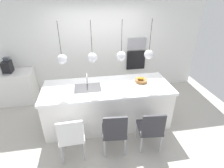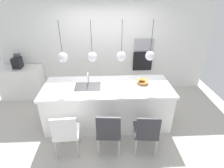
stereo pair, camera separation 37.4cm
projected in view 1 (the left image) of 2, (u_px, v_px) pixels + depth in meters
The scene contains 17 objects.
floor at pixel (108, 121), 4.19m from camera, with size 6.60×6.60×0.00m, color #BCB7AD.
back_wall at pixel (99, 48), 5.02m from camera, with size 6.00×0.10×2.60m, color white.
kitchen_island at pixel (108, 105), 3.97m from camera, with size 2.76×1.04×0.94m.
sink_basin at pixel (88, 88), 3.69m from camera, with size 0.56×0.40×0.02m, color #2D2D30.
faucet at pixel (87, 78), 3.81m from camera, with size 0.02×0.17×0.22m.
fruit_bowl at pixel (141, 80), 3.91m from camera, with size 0.27×0.27×0.14m.
side_counter at pixel (14, 87), 4.76m from camera, with size 1.10×0.60×0.88m, color white.
coffee_machine at pixel (7, 67), 4.48m from camera, with size 0.20×0.35×0.38m.
microwave at pixel (137, 44), 5.07m from camera, with size 0.54×0.08×0.34m, color #9E9EA3.
oven at pixel (136, 60), 5.30m from camera, with size 0.56×0.08×0.56m, color black.
chair_near at pixel (72, 136), 3.04m from camera, with size 0.46×0.44×0.92m.
chair_middle at pixel (114, 131), 3.16m from camera, with size 0.47×0.44×0.92m.
chair_far at pixel (151, 128), 3.27m from camera, with size 0.47×0.49×0.88m.
pendant_light_left at pixel (62, 59), 3.32m from camera, with size 0.19×0.19×0.79m.
pendant_light_center_left at pixel (92, 57), 3.40m from camera, with size 0.19×0.19×0.79m.
pendant_light_center_right at pixel (121, 56), 3.48m from camera, with size 0.19×0.19×0.79m.
pendant_light_right at pixel (149, 54), 3.56m from camera, with size 0.19×0.19×0.79m.
Camera 1 is at (-0.44, -3.26, 2.74)m, focal length 28.11 mm.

